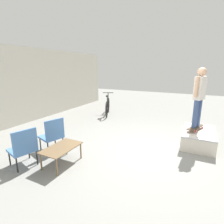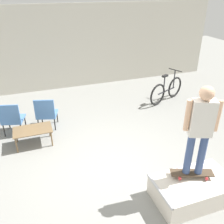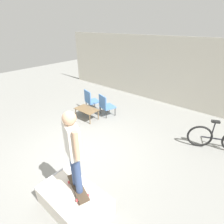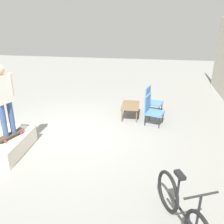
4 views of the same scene
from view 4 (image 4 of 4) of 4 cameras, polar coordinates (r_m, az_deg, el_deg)
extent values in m
plane|color=gray|center=(7.29, -8.96, -4.87)|extent=(24.00, 24.00, 0.00)
cube|color=silver|center=(6.72, -22.72, -6.94)|extent=(1.45, 0.86, 0.42)
cylinder|color=#B7B7BC|center=(7.18, -20.13, -2.76)|extent=(0.05, 0.86, 0.05)
cube|color=#473828|center=(6.53, -22.24, -4.80)|extent=(0.80, 0.46, 0.02)
cylinder|color=red|center=(6.33, -23.17, -6.17)|extent=(0.06, 0.05, 0.05)
cylinder|color=red|center=(6.59, -19.97, -4.52)|extent=(0.06, 0.05, 0.05)
cylinder|color=red|center=(6.76, -21.28, -4.05)|extent=(0.06, 0.05, 0.05)
cylinder|color=#384C7A|center=(6.42, -22.02, -1.12)|extent=(0.13, 0.13, 0.81)
cylinder|color=#384C7A|center=(6.30, -23.55, -1.80)|extent=(0.13, 0.13, 0.81)
cube|color=silver|center=(6.13, -23.79, 4.78)|extent=(0.43, 0.33, 0.64)
cylinder|color=#D8A884|center=(6.25, -22.13, 5.83)|extent=(0.09, 0.09, 0.55)
cube|color=brown|center=(8.14, 4.24, 1.53)|extent=(0.92, 0.56, 0.02)
cylinder|color=brown|center=(8.61, 2.89, 1.25)|extent=(0.04, 0.04, 0.41)
cylinder|color=brown|center=(7.86, 2.28, -0.88)|extent=(0.04, 0.04, 0.41)
cylinder|color=brown|center=(8.58, 5.95, 1.08)|extent=(0.04, 0.04, 0.41)
cylinder|color=brown|center=(7.83, 5.63, -1.07)|extent=(0.04, 0.04, 0.41)
cylinder|color=black|center=(8.37, 10.63, 0.05)|extent=(0.03, 0.03, 0.35)
cylinder|color=black|center=(8.77, 11.31, 1.05)|extent=(0.03, 0.03, 0.35)
cylinder|color=black|center=(8.47, 7.74, 0.50)|extent=(0.03, 0.03, 0.35)
cylinder|color=black|center=(8.87, 8.55, 1.47)|extent=(0.03, 0.03, 0.35)
cube|color=#4C7AB7|center=(8.55, 9.65, 2.04)|extent=(0.64, 0.64, 0.05)
cube|color=#4C7AB7|center=(8.51, 8.20, 4.05)|extent=(0.51, 0.17, 0.51)
cylinder|color=black|center=(7.56, 10.73, -2.46)|extent=(0.03, 0.03, 0.35)
cylinder|color=black|center=(7.96, 11.55, -1.24)|extent=(0.03, 0.03, 0.35)
cylinder|color=black|center=(7.67, 7.56, -1.89)|extent=(0.03, 0.03, 0.35)
cylinder|color=black|center=(8.06, 8.53, -0.72)|extent=(0.03, 0.03, 0.35)
cube|color=#4C7AB7|center=(7.73, 9.69, -0.19)|extent=(0.65, 0.65, 0.05)
cube|color=#4C7AB7|center=(7.69, 8.10, 2.03)|extent=(0.51, 0.19, 0.51)
torus|color=black|center=(4.67, 12.62, -17.26)|extent=(0.69, 0.35, 0.73)
cylinder|color=black|center=(4.36, 15.64, -21.00)|extent=(0.81, 0.39, 0.04)
cylinder|color=black|center=(4.30, 14.84, -16.93)|extent=(0.04, 0.04, 0.54)
cube|color=black|center=(4.12, 15.26, -13.71)|extent=(0.24, 0.18, 0.06)
cylinder|color=black|center=(3.92, 19.10, -21.10)|extent=(0.04, 0.04, 0.64)
cylinder|color=black|center=(3.72, 19.74, -17.50)|extent=(0.24, 0.49, 0.03)
camera|label=1|loc=(10.91, -9.13, 16.32)|focal=28.00mm
camera|label=2|loc=(9.66, -32.85, 20.92)|focal=40.00mm
camera|label=3|loc=(5.47, -52.74, 15.44)|focal=28.00mm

